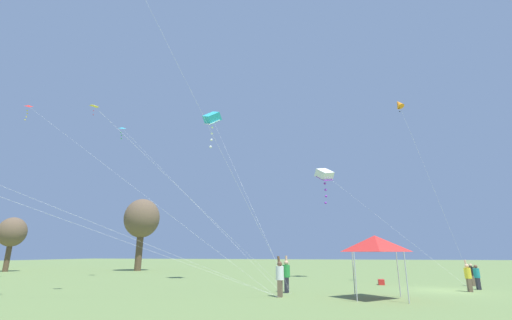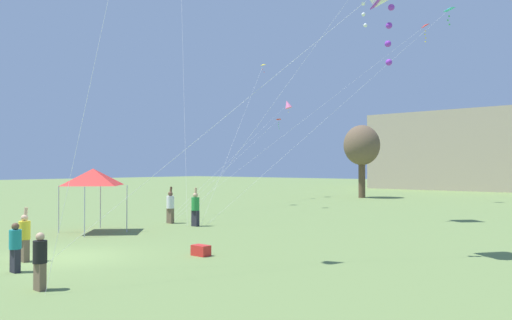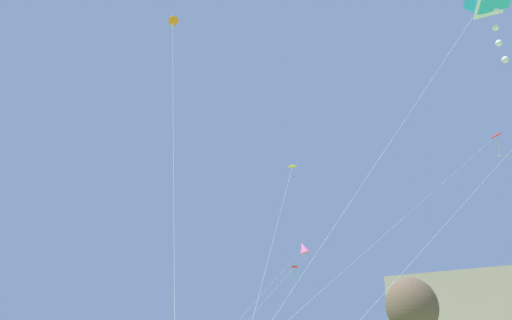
{
  "view_description": "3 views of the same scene",
  "coord_description": "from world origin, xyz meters",
  "px_view_note": "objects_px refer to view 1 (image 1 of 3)",
  "views": [
    {
      "loc": [
        -24.49,
        6.21,
        2.23
      ],
      "look_at": [
        -5.04,
        10.75,
        7.68
      ],
      "focal_mm": 24.0,
      "sensor_mm": 36.0,
      "label": 1
    },
    {
      "loc": [
        16.49,
        -9.28,
        3.21
      ],
      "look_at": [
        -2.34,
        13.24,
        3.62
      ],
      "focal_mm": 35.0,
      "sensor_mm": 36.0,
      "label": 2
    },
    {
      "loc": [
        4.56,
        0.46,
        2.32
      ],
      "look_at": [
        -4.85,
        13.46,
        8.56
      ],
      "focal_mm": 35.0,
      "sensor_mm": 36.0,
      "label": 3
    }
  ],
  "objects_px": {
    "kite_white_box_0": "(324,175)",
    "cooler_box": "(381,282)",
    "person_white_shirt": "(280,277)",
    "person_green_shirt": "(286,274)",
    "kite_red_delta_7": "(31,109)",
    "kite_cyan_delta_4": "(124,130)",
    "person_yellow_shirt": "(468,276)",
    "kite_orange_diamond_5": "(399,104)",
    "kite_cyan_box_6": "(212,119)",
    "festival_tent": "(375,244)",
    "person_teal_shirt": "(477,276)",
    "person_black_shirt": "(472,274)",
    "kite_yellow_delta_1": "(100,112)"
  },
  "relations": [
    {
      "from": "festival_tent",
      "to": "cooler_box",
      "type": "bearing_deg",
      "value": -6.81
    },
    {
      "from": "cooler_box",
      "to": "kite_orange_diamond_5",
      "type": "xyz_separation_m",
      "value": [
        0.24,
        -2.7,
        13.96
      ]
    },
    {
      "from": "festival_tent",
      "to": "kite_orange_diamond_5",
      "type": "distance_m",
      "value": 14.98
    },
    {
      "from": "kite_red_delta_7",
      "to": "cooler_box",
      "type": "bearing_deg",
      "value": -83.04
    },
    {
      "from": "person_black_shirt",
      "to": "kite_cyan_box_6",
      "type": "distance_m",
      "value": 23.73
    },
    {
      "from": "kite_cyan_box_6",
      "to": "person_yellow_shirt",
      "type": "bearing_deg",
      "value": -100.27
    },
    {
      "from": "person_teal_shirt",
      "to": "person_yellow_shirt",
      "type": "bearing_deg",
      "value": -175.25
    },
    {
      "from": "cooler_box",
      "to": "kite_red_delta_7",
      "type": "height_order",
      "value": "kite_red_delta_7"
    },
    {
      "from": "person_yellow_shirt",
      "to": "kite_red_delta_7",
      "type": "bearing_deg",
      "value": 6.0
    },
    {
      "from": "kite_orange_diamond_5",
      "to": "kite_white_box_0",
      "type": "bearing_deg",
      "value": 50.77
    },
    {
      "from": "kite_red_delta_7",
      "to": "kite_cyan_delta_4",
      "type": "bearing_deg",
      "value": -57.21
    },
    {
      "from": "person_yellow_shirt",
      "to": "kite_orange_diamond_5",
      "type": "xyz_separation_m",
      "value": [
        3.97,
        1.94,
        13.26
      ]
    },
    {
      "from": "person_yellow_shirt",
      "to": "kite_orange_diamond_5",
      "type": "height_order",
      "value": "kite_orange_diamond_5"
    },
    {
      "from": "kite_red_delta_7",
      "to": "kite_orange_diamond_5",
      "type": "bearing_deg",
      "value": -83.2
    },
    {
      "from": "person_teal_shirt",
      "to": "kite_cyan_delta_4",
      "type": "relative_size",
      "value": 0.09
    },
    {
      "from": "person_teal_shirt",
      "to": "kite_white_box_0",
      "type": "xyz_separation_m",
      "value": [
        7.8,
        9.42,
        8.83
      ]
    },
    {
      "from": "person_yellow_shirt",
      "to": "person_white_shirt",
      "type": "bearing_deg",
      "value": 31.46
    },
    {
      "from": "kite_orange_diamond_5",
      "to": "cooler_box",
      "type": "bearing_deg",
      "value": 94.98
    },
    {
      "from": "festival_tent",
      "to": "person_white_shirt",
      "type": "height_order",
      "value": "festival_tent"
    },
    {
      "from": "kite_yellow_delta_1",
      "to": "kite_orange_diamond_5",
      "type": "height_order",
      "value": "kite_orange_diamond_5"
    },
    {
      "from": "kite_white_box_0",
      "to": "cooler_box",
      "type": "bearing_deg",
      "value": -145.56
    },
    {
      "from": "festival_tent",
      "to": "person_teal_shirt",
      "type": "relative_size",
      "value": 2.07
    },
    {
      "from": "person_teal_shirt",
      "to": "kite_cyan_box_6",
      "type": "distance_m",
      "value": 23.29
    },
    {
      "from": "person_yellow_shirt",
      "to": "kite_orange_diamond_5",
      "type": "bearing_deg",
      "value": -57.95
    },
    {
      "from": "festival_tent",
      "to": "kite_cyan_box_6",
      "type": "distance_m",
      "value": 18.73
    },
    {
      "from": "person_white_shirt",
      "to": "person_yellow_shirt",
      "type": "bearing_deg",
      "value": -175.2
    },
    {
      "from": "kite_orange_diamond_5",
      "to": "kite_cyan_box_6",
      "type": "xyz_separation_m",
      "value": [
        -0.7,
        16.14,
        -0.07
      ]
    },
    {
      "from": "cooler_box",
      "to": "person_white_shirt",
      "type": "height_order",
      "value": "person_white_shirt"
    },
    {
      "from": "festival_tent",
      "to": "kite_cyan_box_6",
      "type": "height_order",
      "value": "kite_cyan_box_6"
    },
    {
      "from": "kite_red_delta_7",
      "to": "person_black_shirt",
      "type": "bearing_deg",
      "value": -83.49
    },
    {
      "from": "cooler_box",
      "to": "person_black_shirt",
      "type": "height_order",
      "value": "person_black_shirt"
    },
    {
      "from": "person_white_shirt",
      "to": "person_black_shirt",
      "type": "height_order",
      "value": "person_white_shirt"
    },
    {
      "from": "festival_tent",
      "to": "kite_cyan_delta_4",
      "type": "height_order",
      "value": "kite_cyan_delta_4"
    },
    {
      "from": "person_black_shirt",
      "to": "festival_tent",
      "type": "bearing_deg",
      "value": 86.62
    },
    {
      "from": "person_teal_shirt",
      "to": "kite_red_delta_7",
      "type": "relative_size",
      "value": 0.06
    },
    {
      "from": "kite_cyan_box_6",
      "to": "kite_red_delta_7",
      "type": "xyz_separation_m",
      "value": [
        -3.25,
        16.91,
        1.29
      ]
    },
    {
      "from": "kite_cyan_delta_4",
      "to": "kite_red_delta_7",
      "type": "bearing_deg",
      "value": 122.79
    },
    {
      "from": "kite_yellow_delta_1",
      "to": "kite_cyan_delta_4",
      "type": "xyz_separation_m",
      "value": [
        11.69,
        6.55,
        3.54
      ]
    },
    {
      "from": "person_green_shirt",
      "to": "kite_orange_diamond_5",
      "type": "height_order",
      "value": "kite_orange_diamond_5"
    },
    {
      "from": "festival_tent",
      "to": "person_green_shirt",
      "type": "distance_m",
      "value": 5.61
    },
    {
      "from": "festival_tent",
      "to": "person_black_shirt",
      "type": "height_order",
      "value": "festival_tent"
    },
    {
      "from": "person_white_shirt",
      "to": "person_green_shirt",
      "type": "relative_size",
      "value": 1.0
    },
    {
      "from": "kite_white_box_0",
      "to": "kite_yellow_delta_1",
      "type": "bearing_deg",
      "value": 141.64
    },
    {
      "from": "festival_tent",
      "to": "person_white_shirt",
      "type": "distance_m",
      "value": 5.3
    },
    {
      "from": "cooler_box",
      "to": "person_yellow_shirt",
      "type": "relative_size",
      "value": 0.36
    },
    {
      "from": "cooler_box",
      "to": "person_green_shirt",
      "type": "bearing_deg",
      "value": 138.11
    },
    {
      "from": "kite_cyan_delta_4",
      "to": "person_green_shirt",
      "type": "bearing_deg",
      "value": -113.3
    },
    {
      "from": "person_teal_shirt",
      "to": "kite_cyan_delta_4",
      "type": "distance_m",
      "value": 32.11
    },
    {
      "from": "person_black_shirt",
      "to": "kite_cyan_delta_4",
      "type": "bearing_deg",
      "value": 34.41
    },
    {
      "from": "kite_yellow_delta_1",
      "to": "kite_cyan_box_6",
      "type": "height_order",
      "value": "kite_cyan_box_6"
    }
  ]
}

